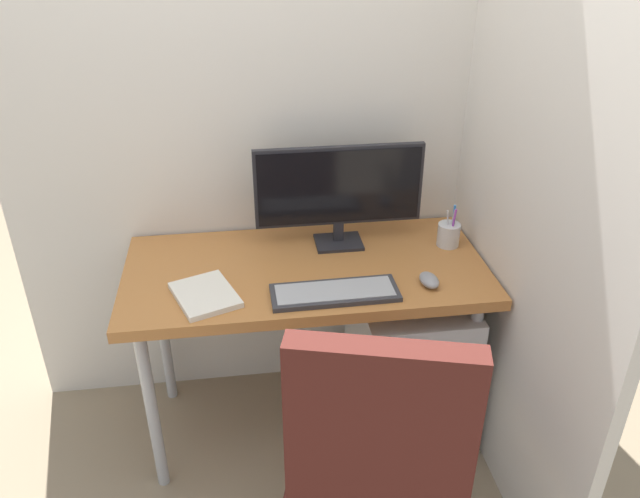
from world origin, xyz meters
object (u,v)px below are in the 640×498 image
object	(u,v)px
filing_cabinet	(406,358)
monitor	(339,189)
mouse	(429,280)
pen_holder	(449,234)
notebook	(205,295)
office_chair	(378,463)
keyboard	(335,293)

from	to	relation	value
filing_cabinet	monitor	world-z (taller)	monitor
filing_cabinet	mouse	size ratio (longest dim) A/B	6.43
monitor	pen_holder	xyz separation A→B (m)	(0.40, -0.07, -0.17)
notebook	mouse	bearing A→B (deg)	-22.67
pen_holder	filing_cabinet	bearing A→B (deg)	-144.33
monitor	mouse	xyz separation A→B (m)	(0.25, -0.33, -0.20)
office_chair	mouse	bearing A→B (deg)	62.27
notebook	keyboard	bearing A→B (deg)	-26.60
keyboard	pen_holder	size ratio (longest dim) A/B	2.65
filing_cabinet	notebook	bearing A→B (deg)	-170.69
office_chair	keyboard	world-z (taller)	office_chair
monitor	notebook	bearing A→B (deg)	-147.73
keyboard	mouse	bearing A→B (deg)	3.17
office_chair	monitor	size ratio (longest dim) A/B	1.69
mouse	office_chair	bearing A→B (deg)	-124.25
monitor	pen_holder	distance (m)	0.44
monitor	mouse	world-z (taller)	monitor
keyboard	notebook	bearing A→B (deg)	174.11
monitor	office_chair	bearing A→B (deg)	-92.08
filing_cabinet	keyboard	xyz separation A→B (m)	(-0.31, -0.16, 0.44)
mouse	notebook	size ratio (longest dim) A/B	0.42
office_chair	keyboard	bearing A→B (deg)	94.08
pen_holder	notebook	bearing A→B (deg)	-165.27
office_chair	pen_holder	bearing A→B (deg)	61.56
monitor	pen_holder	world-z (taller)	monitor
keyboard	notebook	distance (m)	0.42
keyboard	mouse	size ratio (longest dim) A/B	4.36
mouse	pen_holder	distance (m)	0.30
filing_cabinet	pen_holder	world-z (taller)	pen_holder
pen_holder	notebook	size ratio (longest dim) A/B	0.69
monitor	mouse	distance (m)	0.46
office_chair	notebook	size ratio (longest dim) A/B	4.52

